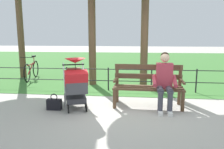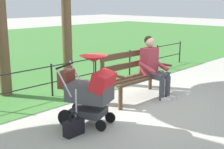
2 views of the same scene
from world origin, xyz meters
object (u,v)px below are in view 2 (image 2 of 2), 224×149
Objects in this scene: handbag at (74,127)px; park_bench at (134,73)px; stroller at (90,90)px; person_on_bench at (153,65)px.

park_bench is at bearing -165.71° from handbag.
stroller is (1.63, 0.40, 0.07)m from park_bench.
handbag is (2.44, 0.31, -0.55)m from person_on_bench.
person_on_bench reaches higher than park_bench.
person_on_bench is at bearing 147.20° from park_bench.
handbag is at bearing 7.25° from person_on_bench.
person_on_bench is at bearing -172.75° from handbag.
person_on_bench is 3.45× the size of handbag.
stroller is (1.97, 0.18, -0.08)m from person_on_bench.
park_bench is 2.20m from handbag.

